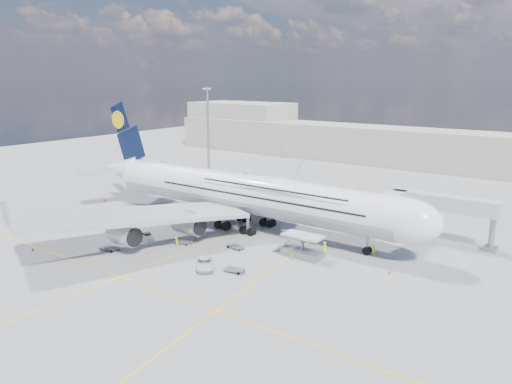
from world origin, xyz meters
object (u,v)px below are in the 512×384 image
Objects in this scene: catering_truck_outer at (256,180)px; airliner at (246,193)px; crew_van at (324,247)px; cone_wing_left_outer at (267,200)px; crew_tug at (176,241)px; cone_wing_right_inner at (194,239)px; dolly_back at (89,222)px; crew_nose at (374,250)px; cone_nose at (390,272)px; light_mast at (208,130)px; dolly_nose_far at (234,270)px; cone_wing_left_inner at (242,199)px; crew_loader at (291,256)px; baggage_tug at (147,238)px; dolly_nose_near at (235,247)px; cone_wing_right_outer at (33,249)px; cone_tail at (105,201)px; jet_bridge at (421,205)px; dolly_row_c at (184,242)px; service_van at (204,263)px; dolly_row_a at (141,234)px; crew_wing at (119,234)px; catering_truck_inner at (229,200)px; dolly_row_b at (109,248)px; cargo_loader at (302,249)px.

airliner is at bearing -52.42° from catering_truck_outer.
cone_wing_left_outer is (-27.53, 23.04, -0.72)m from crew_van.
cone_wing_left_outer is at bearing 110.22° from crew_tug.
airliner is at bearing 38.01° from crew_van.
dolly_back is at bearing -165.11° from cone_wing_right_inner.
crew_nose is 7.92m from cone_nose.
dolly_nose_far is at bearing -45.83° from light_mast.
cone_wing_left_inner is (10.92, 34.57, -0.60)m from dolly_back.
crew_van reaches higher than crew_nose.
crew_loader is 0.90× the size of crew_tug.
cone_nose is (51.28, -36.75, -1.58)m from catering_truck_outer.
dolly_back reaches higher than baggage_tug.
cone_wing_right_inner is (-21.77, -7.90, -0.69)m from crew_van.
dolly_nose_near is (30.75, 6.82, -0.57)m from dolly_back.
cone_tail is at bearing 122.15° from cone_wing_right_outer.
jet_bridge is 32.79m from dolly_nose_near.
crew_van is at bearing 22.18° from dolly_row_c.
crew_loader is 38.34m from cone_wing_left_outer.
airliner is at bearing 133.17° from dolly_nose_near.
service_van reaches higher than crew_loader.
cone_wing_right_outer is at bearing -140.09° from jet_bridge.
dolly_nose_far is at bearing 6.13° from baggage_tug.
cone_wing_left_inner is (-19.83, 27.74, -0.03)m from dolly_nose_near.
jet_bridge reaches higher than crew_tug.
dolly_row_a is 0.48× the size of catering_truck_outer.
dolly_nose_far is 16.65m from crew_van.
dolly_nose_near is 1.73× the size of crew_wing.
cone_wing_right_outer is (-8.76, -41.23, -1.42)m from catering_truck_inner.
light_mast reaches higher than dolly_back.
crew_nose reaches higher than dolly_back.
catering_truck_outer is at bearing 76.11° from service_van.
service_van reaches higher than dolly_nose_far.
dolly_nose_near is at bearing 38.06° from cone_wing_right_outer.
dolly_back is 4.62× the size of cone_wing_right_inner.
catering_truck_inner is at bearing 120.78° from crew_tug.
dolly_row_b is at bearing -85.52° from cone_wing_left_inner.
light_mast is (-69.81, 24.06, 6.35)m from jet_bridge.
service_van is (-22.23, -31.16, -6.09)m from jet_bridge.
cargo_loader is 4.52× the size of crew_wing.
catering_truck_outer reaches higher than crew_nose.
light_mast is 40.40m from cone_tail.
airliner is 124.45× the size of cone_wing_left_inner.
cargo_loader is 4.36× the size of crew_van.
dolly_back is 0.51× the size of service_van.
jet_bridge is 53.30m from crew_wing.
jet_bridge is at bearing -12.59° from cone_wing_left_outer.
cone_wing_right_inner is at bearing 138.40° from dolly_nose_far.
dolly_nose_near is at bearing -54.44° from cone_wing_left_inner.
crew_van reaches higher than crew_tug.
cone_wing_left_inner is at bearing -61.55° from catering_truck_outer.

